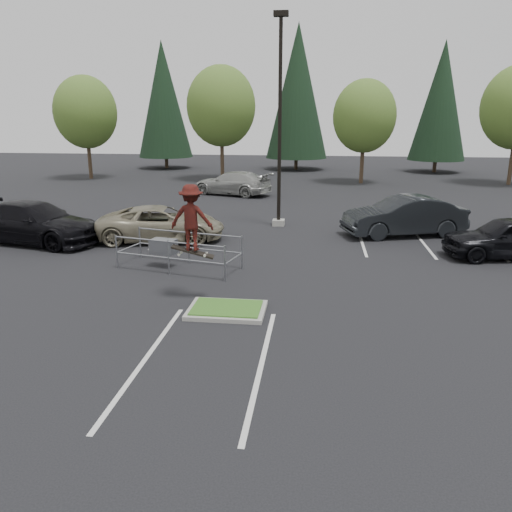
# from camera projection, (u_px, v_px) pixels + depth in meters

# --- Properties ---
(ground) EXTENTS (120.00, 120.00, 0.00)m
(ground) POSITION_uv_depth(u_px,v_px,m) (227.00, 312.00, 14.32)
(ground) COLOR black
(ground) RESTS_ON ground
(grass_median) EXTENTS (2.20, 1.60, 0.16)m
(grass_median) POSITION_uv_depth(u_px,v_px,m) (227.00, 310.00, 14.30)
(grass_median) COLOR gray
(grass_median) RESTS_ON ground
(stall_lines) EXTENTS (22.62, 17.60, 0.01)m
(stall_lines) POSITION_uv_depth(u_px,v_px,m) (221.00, 255.00, 20.24)
(stall_lines) COLOR silver
(stall_lines) RESTS_ON ground
(light_pole) EXTENTS (0.70, 0.60, 10.12)m
(light_pole) POSITION_uv_depth(u_px,v_px,m) (280.00, 135.00, 24.49)
(light_pole) COLOR gray
(light_pole) RESTS_ON ground
(decid_a) EXTENTS (5.44, 5.44, 8.91)m
(decid_a) POSITION_uv_depth(u_px,v_px,m) (86.00, 114.00, 43.68)
(decid_a) COLOR #38281C
(decid_a) RESTS_ON ground
(decid_b) EXTENTS (5.89, 5.89, 9.64)m
(decid_b) POSITION_uv_depth(u_px,v_px,m) (221.00, 109.00, 42.58)
(decid_b) COLOR #38281C
(decid_b) RESTS_ON ground
(decid_c) EXTENTS (5.12, 5.12, 8.38)m
(decid_c) POSITION_uv_depth(u_px,v_px,m) (364.00, 119.00, 40.67)
(decid_c) COLOR #38281C
(decid_c) RESTS_ON ground
(conif_a) EXTENTS (5.72, 5.72, 13.00)m
(conif_a) POSITION_uv_depth(u_px,v_px,m) (164.00, 100.00, 52.30)
(conif_a) COLOR #38281C
(conif_a) RESTS_ON ground
(conif_b) EXTENTS (6.38, 6.38, 14.50)m
(conif_b) POSITION_uv_depth(u_px,v_px,m) (298.00, 92.00, 50.89)
(conif_b) COLOR #38281C
(conif_b) RESTS_ON ground
(conif_c) EXTENTS (5.50, 5.50, 12.50)m
(conif_c) POSITION_uv_depth(u_px,v_px,m) (441.00, 101.00, 48.51)
(conif_c) COLOR #38281C
(conif_c) RESTS_ON ground
(cart_corral) EXTENTS (4.65, 2.55, 1.25)m
(cart_corral) POSITION_uv_depth(u_px,v_px,m) (167.00, 247.00, 18.40)
(cart_corral) COLOR gray
(cart_corral) RESTS_ON ground
(skateboarder) EXTENTS (1.29, 0.76, 2.23)m
(skateboarder) POSITION_uv_depth(u_px,v_px,m) (192.00, 218.00, 14.73)
(skateboarder) COLOR black
(skateboarder) RESTS_ON ground
(car_l_tan) EXTENTS (5.98, 3.59, 1.55)m
(car_l_tan) POSITION_uv_depth(u_px,v_px,m) (161.00, 224.00, 22.39)
(car_l_tan) COLOR gray
(car_l_tan) RESTS_ON ground
(car_l_black) EXTENTS (6.65, 3.79, 1.81)m
(car_l_black) POSITION_uv_depth(u_px,v_px,m) (32.00, 223.00, 21.97)
(car_l_black) COLOR black
(car_l_black) RESTS_ON ground
(car_r_charc) EXTENTS (5.93, 3.50, 1.85)m
(car_r_charc) POSITION_uv_depth(u_px,v_px,m) (404.00, 216.00, 23.31)
(car_r_charc) COLOR black
(car_r_charc) RESTS_ON ground
(car_r_black) EXTENTS (5.10, 2.58, 1.67)m
(car_r_black) POSITION_uv_depth(u_px,v_px,m) (509.00, 238.00, 19.57)
(car_r_black) COLOR black
(car_r_black) RESTS_ON ground
(car_far_silver) EXTENTS (6.19, 4.10, 1.67)m
(car_far_silver) POSITION_uv_depth(u_px,v_px,m) (233.00, 183.00, 35.54)
(car_far_silver) COLOR #A8A9A3
(car_far_silver) RESTS_ON ground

